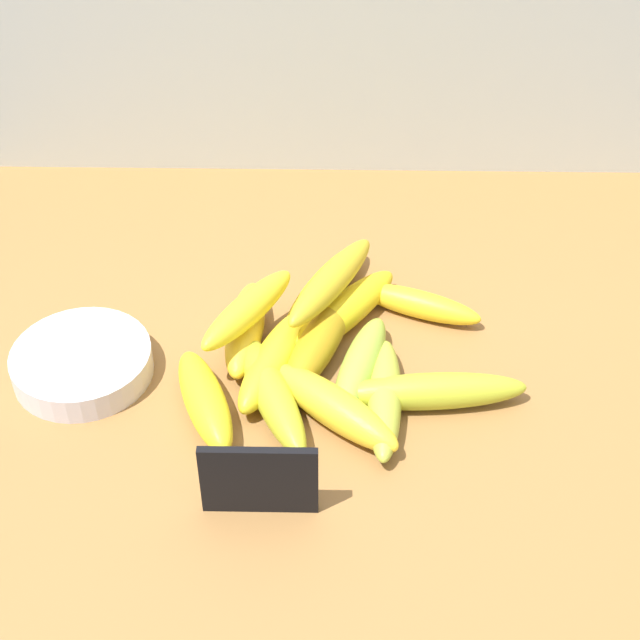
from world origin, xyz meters
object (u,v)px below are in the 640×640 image
Objects in this scene: banana_12 at (331,281)px; banana_9 at (431,391)px; banana_8 at (418,304)px; banana_2 at (205,400)px; banana_13 at (248,308)px; banana_1 at (274,361)px; banana_7 at (245,329)px; banana_3 at (327,286)px; fruit_bowl at (82,363)px; banana_11 at (357,366)px; banana_5 at (271,392)px; banana_10 at (342,313)px; banana_6 at (385,398)px; banana_4 at (333,407)px; chalkboard_sign at (259,482)px; banana_0 at (319,342)px.

banana_9 is at bearing -51.34° from banana_12.
banana_9 is at bearing -88.16° from banana_8.
banana_2 is 0.97× the size of banana_13.
banana_7 is at bearing 123.83° from banana_1.
banana_8 is (10.75, -2.82, -0.31)cm from banana_3.
banana_3 is at bearing 26.89° from fruit_bowl.
banana_12 reaches higher than banana_11.
banana_9 is 1.30× the size of banana_13.
banana_5 is at bearing -113.89° from banana_12.
banana_11 is 13.50cm from banana_13.
banana_1 is 1.06× the size of banana_7.
banana_13 reaches higher than banana_10.
banana_6 is at bearing -67.92° from banana_12.
banana_3 is at bearing 110.11° from banana_10.
banana_2 is 28.50cm from banana_8.
banana_3 and banana_9 have the same top height.
banana_2 is 23.05cm from banana_3.
banana_8 is 0.97× the size of banana_13.
banana_6 is (5.38, 1.65, -0.34)cm from banana_4.
banana_9 is at bearing 4.51° from banana_2.
banana_3 is 12.94cm from banana_13.
banana_2 is at bearing -177.02° from banana_6.
banana_6 is at bearing -2.24° from banana_5.
chalkboard_sign is at bearing -117.53° from banana_11.
banana_4 is 16.39cm from banana_12.
banana_4 is (13.33, -0.67, 0.02)cm from banana_2.
banana_9 is (10.31, 2.54, -0.13)cm from banana_4.
banana_4 is at bearing -17.90° from banana_5.
banana_7 is (-8.33, 2.12, -0.11)cm from banana_0.
banana_12 is (-2.95, 9.59, 3.95)cm from banana_11.
banana_13 is at bearing 14.15° from fruit_bowl.
banana_3 is (0.74, 10.18, -0.20)cm from banana_0.
banana_10 is (7.76, 26.50, -1.78)cm from chalkboard_sign.
banana_10 is at bearing 86.33° from banana_4.
banana_1 is 9.07cm from banana_11.
banana_10 reaches higher than banana_6.
banana_3 is 1.19× the size of banana_8.
banana_12 is (-10.72, 13.41, 3.93)cm from banana_9.
banana_0 is 14.89cm from banana_2.
chalkboard_sign is at bearing -100.52° from banana_3.
chalkboard_sign reaches higher than banana_0.
banana_5 is 1.25× the size of banana_8.
banana_1 is 1.06× the size of banana_11.
banana_13 is (-19.78, 8.64, 3.84)cm from banana_9.
fruit_bowl is 20.91cm from banana_1.
banana_3 is 0.89× the size of banana_9.
banana_7 is 0.78× the size of banana_9.
banana_0 is at bearing 130.41° from banana_6.
banana_10 is (14.29, 14.28, -0.01)cm from banana_2.
banana_2 reaches higher than banana_3.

